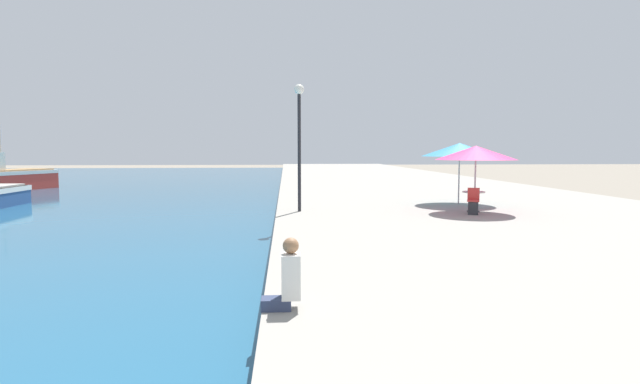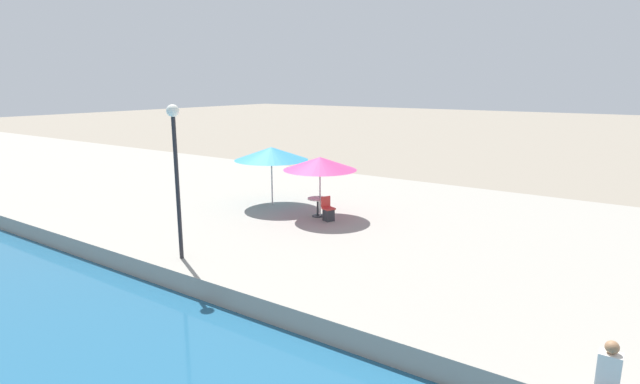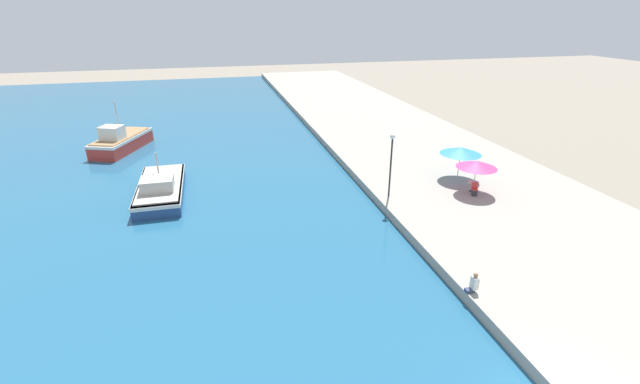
{
  "view_description": "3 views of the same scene",
  "coord_description": "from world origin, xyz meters",
  "views": [
    {
      "loc": [
        0.34,
        -0.64,
        2.83
      ],
      "look_at": [
        1.5,
        16.15,
        1.44
      ],
      "focal_mm": 28.0,
      "sensor_mm": 36.0,
      "label": 1
    },
    {
      "loc": [
        -8.47,
        5.85,
        5.79
      ],
      "look_at": [
        7.07,
        16.62,
        1.64
      ],
      "focal_mm": 28.0,
      "sensor_mm": 36.0,
      "label": 2
    },
    {
      "loc": [
        -10.7,
        -8.15,
        12.87
      ],
      "look_at": [
        -4.0,
        18.0,
        1.24
      ],
      "focal_mm": 24.0,
      "sensor_mm": 36.0,
      "label": 3
    }
  ],
  "objects": [
    {
      "name": "cafe_umbrella_white",
      "position": [
        7.46,
        19.38,
        2.88
      ],
      "size": [
        3.11,
        3.11,
        2.51
      ],
      "color": "#B7B7B7",
      "rests_on": "quay_promenade"
    },
    {
      "name": "person_at_quay",
      "position": [
        0.36,
        6.15,
        1.08
      ],
      "size": [
        0.54,
        0.36,
        1.0
      ],
      "color": "#333D5B",
      "rests_on": "quay_promenade"
    },
    {
      "name": "cafe_chair_left",
      "position": [
        6.8,
        16.06,
        0.96
      ],
      "size": [
        0.53,
        0.55,
        0.91
      ],
      "rotation": [
        0.0,
        0.0,
        2.76
      ],
      "color": "#2D2D33",
      "rests_on": "quay_promenade"
    },
    {
      "name": "lamppost",
      "position": [
        0.84,
        17.36,
        3.73
      ],
      "size": [
        0.36,
        0.36,
        4.56
      ],
      "color": "#232328",
      "rests_on": "quay_promenade"
    },
    {
      "name": "cafe_table",
      "position": [
        7.07,
        16.73,
        1.17
      ],
      "size": [
        0.8,
        0.8,
        0.74
      ],
      "color": "#333338",
      "rests_on": "quay_promenade"
    },
    {
      "name": "cafe_umbrella_pink",
      "position": [
        7.07,
        16.62,
        2.76
      ],
      "size": [
        2.84,
        2.84,
        2.37
      ],
      "color": "#B7B7B7",
      "rests_on": "quay_promenade"
    },
    {
      "name": "quay_promenade",
      "position": [
        8.0,
        37.0,
        0.32
      ],
      "size": [
        16.0,
        90.0,
        0.64
      ],
      "color": "gray",
      "rests_on": "ground_plane"
    }
  ]
}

